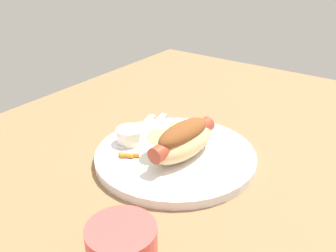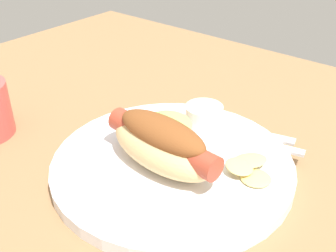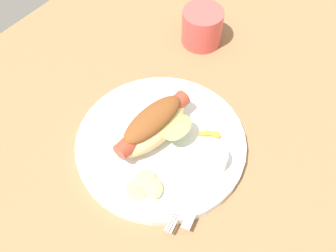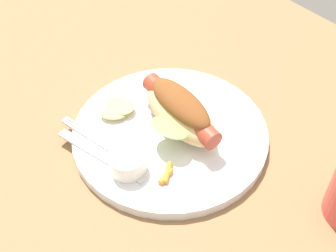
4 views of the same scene
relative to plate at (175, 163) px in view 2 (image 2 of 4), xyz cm
name	(u,v)px [view 2 (image 2 of 4)]	position (x,y,z in cm)	size (l,w,h in cm)	color
ground_plane	(188,184)	(-2.48, 0.48, -1.70)	(120.00, 90.00, 1.80)	olive
plate	(175,163)	(0.00, 0.00, 0.00)	(29.48, 29.48, 1.60)	white
hot_dog	(162,143)	(0.20, 2.19, 4.03)	(15.90, 10.06, 6.34)	#DBB77A
sauce_ramekin	(204,116)	(1.88, -8.75, 2.25)	(5.18, 5.18, 2.89)	white
fork	(244,139)	(-4.45, -8.89, 1.00)	(14.92, 4.50, 0.40)	silver
knife	(239,130)	(-2.82, -10.36, 0.98)	(15.63, 1.40, 0.36)	silver
chips_pile	(249,168)	(-8.46, -3.07, 1.45)	(6.99, 6.92, 1.43)	#DFC46B
carrot_garnish	(164,121)	(6.31, -5.42, 1.22)	(2.79, 3.57, 0.86)	orange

